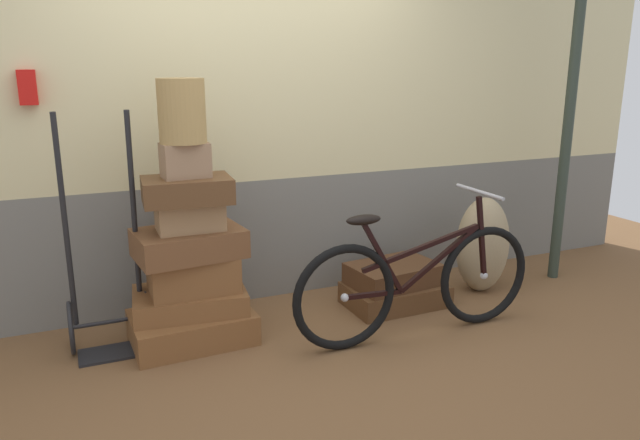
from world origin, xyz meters
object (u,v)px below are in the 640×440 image
object	(u,v)px
suitcase_7	(395,294)
suitcase_2	(193,273)
suitcase_1	(190,300)
suitcase_3	(189,243)
burlap_sack	(483,245)
suitcase_6	(185,160)
bicycle	(417,283)
suitcase_5	(187,190)
suitcase_4	(190,215)
luggage_trolley	(108,300)
suitcase_8	(393,274)
wicker_basket	(182,111)
suitcase_0	(192,327)

from	to	relation	value
suitcase_7	suitcase_2	bearing A→B (deg)	177.36
suitcase_1	suitcase_3	distance (m)	0.37
suitcase_1	burlap_sack	distance (m)	2.19
suitcase_3	suitcase_7	xyz separation A→B (m)	(1.43, -0.03, -0.55)
suitcase_6	bicycle	distance (m)	1.59
suitcase_3	burlap_sack	distance (m)	2.19
suitcase_1	suitcase_5	size ratio (longest dim) A/B	1.33
burlap_sack	bicycle	world-z (taller)	bicycle
suitcase_1	suitcase_3	bearing A→B (deg)	-12.97
suitcase_4	burlap_sack	bearing A→B (deg)	0.27
luggage_trolley	suitcase_8	bearing A→B (deg)	-2.42
suitcase_5	luggage_trolley	world-z (taller)	luggage_trolley
suitcase_1	suitcase_4	size ratio (longest dim) A/B	1.74
suitcase_5	suitcase_8	world-z (taller)	suitcase_5
suitcase_3	suitcase_8	world-z (taller)	suitcase_3
suitcase_8	luggage_trolley	xyz separation A→B (m)	(-1.91, 0.08, 0.08)
suitcase_1	suitcase_3	xyz separation A→B (m)	(0.01, -0.00, 0.37)
suitcase_1	wicker_basket	world-z (taller)	wicker_basket
wicker_basket	luggage_trolley	bearing A→B (deg)	170.20
suitcase_3	suitcase_8	size ratio (longest dim) A/B	1.04
suitcase_3	suitcase_6	world-z (taller)	suitcase_6
suitcase_8	suitcase_5	bearing A→B (deg)	174.07
suitcase_8	burlap_sack	distance (m)	0.76
suitcase_0	suitcase_7	bearing A→B (deg)	-1.84
suitcase_4	wicker_basket	xyz separation A→B (m)	(-0.01, -0.01, 0.62)
suitcase_3	suitcase_4	bearing A→B (deg)	-37.38
suitcase_5	burlap_sack	size ratio (longest dim) A/B	0.70
suitcase_3	suitcase_4	distance (m)	0.17
suitcase_3	suitcase_8	bearing A→B (deg)	-6.58
suitcase_7	wicker_basket	xyz separation A→B (m)	(-1.43, 0.01, 1.34)
suitcase_5	bicycle	size ratio (longest dim) A/B	0.31
suitcase_2	wicker_basket	bearing A→B (deg)	-127.64
suitcase_2	burlap_sack	world-z (taller)	burlap_sack
suitcase_6	suitcase_7	xyz separation A→B (m)	(1.43, -0.01, -1.05)
suitcase_2	suitcase_7	size ratio (longest dim) A/B	0.75
suitcase_3	wicker_basket	world-z (taller)	wicker_basket
suitcase_7	burlap_sack	xyz separation A→B (m)	(0.74, -0.01, 0.28)
suitcase_1	bicycle	bearing A→B (deg)	-15.03
suitcase_4	suitcase_8	world-z (taller)	suitcase_4
wicker_basket	burlap_sack	size ratio (longest dim) A/B	0.51
suitcase_1	suitcase_6	xyz separation A→B (m)	(0.02, -0.03, 0.88)
suitcase_1	burlap_sack	bearing A→B (deg)	5.42
suitcase_2	suitcase_3	size ratio (longest dim) A/B	0.83
suitcase_0	suitcase_2	bearing A→B (deg)	52.28
suitcase_2	suitcase_5	world-z (taller)	suitcase_5
suitcase_2	suitcase_0	bearing A→B (deg)	-124.26
suitcase_6	burlap_sack	world-z (taller)	suitcase_6
suitcase_6	luggage_trolley	xyz separation A→B (m)	(-0.49, 0.09, -0.82)
burlap_sack	bicycle	distance (m)	0.99
suitcase_2	luggage_trolley	bearing A→B (deg)	173.79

